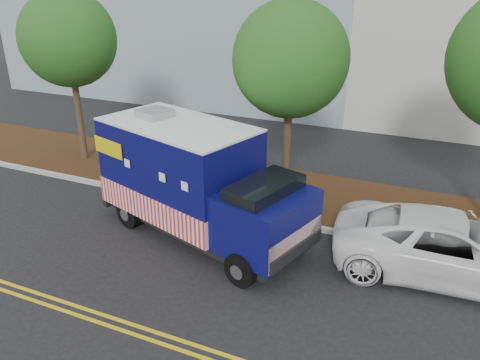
% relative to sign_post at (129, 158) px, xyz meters
% --- Properties ---
extents(ground, '(120.00, 120.00, 0.00)m').
position_rel_sign_post_xyz_m(ground, '(3.63, -1.69, -1.20)').
color(ground, black).
rests_on(ground, ground).
extents(curb, '(120.00, 0.18, 0.15)m').
position_rel_sign_post_xyz_m(curb, '(3.63, -0.29, -1.12)').
color(curb, '#9E9E99').
rests_on(curb, ground).
extents(mulch_strip, '(120.00, 4.00, 0.15)m').
position_rel_sign_post_xyz_m(mulch_strip, '(3.63, 1.81, -1.12)').
color(mulch_strip, '#321F0E').
rests_on(mulch_strip, ground).
extents(centerline_near, '(120.00, 0.10, 0.01)m').
position_rel_sign_post_xyz_m(centerline_near, '(3.63, -6.14, -1.19)').
color(centerline_near, gold).
rests_on(centerline_near, ground).
extents(centerline_far, '(120.00, 0.10, 0.01)m').
position_rel_sign_post_xyz_m(centerline_far, '(3.63, -6.39, -1.19)').
color(centerline_far, gold).
rests_on(centerline_far, ground).
extents(tree_a, '(3.67, 3.67, 6.86)m').
position_rel_sign_post_xyz_m(tree_a, '(-3.47, 1.53, 3.81)').
color(tree_a, '#38281C').
rests_on(tree_a, ground).
extents(tree_b, '(3.63, 3.63, 6.71)m').
position_rel_sign_post_xyz_m(tree_b, '(5.55, 1.18, 3.68)').
color(tree_b, '#38281C').
rests_on(tree_b, ground).
extents(sign_post, '(0.06, 0.06, 2.40)m').
position_rel_sign_post_xyz_m(sign_post, '(0.00, 0.00, 0.00)').
color(sign_post, '#473828').
rests_on(sign_post, ground).
extents(food_truck, '(7.22, 4.37, 3.59)m').
position_rel_sign_post_xyz_m(food_truck, '(3.69, -1.85, 0.43)').
color(food_truck, black).
rests_on(food_truck, ground).
extents(white_car, '(6.19, 3.21, 1.67)m').
position_rel_sign_post_xyz_m(white_car, '(10.86, -1.13, -0.37)').
color(white_car, white).
rests_on(white_car, ground).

